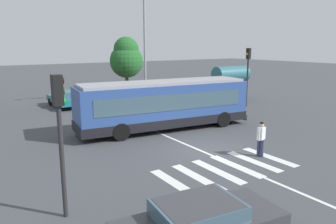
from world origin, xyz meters
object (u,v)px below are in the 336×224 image
at_px(twin_arm_street_lamp, 145,38).
at_px(background_tree_right, 126,58).
at_px(city_transit_bus, 165,105).
at_px(bus_stop_shelter, 231,75).
at_px(foreground_sedan, 200,223).
at_px(traffic_light_far_corner, 248,68).
at_px(parked_car_red, 121,94).
at_px(pedestrian_crossing_street, 261,137).
at_px(parked_car_teal, 64,98).
at_px(parked_car_silver, 147,92).
at_px(parked_car_charcoal, 94,96).
at_px(traffic_light_near_corner, 60,124).

bearing_deg(twin_arm_street_lamp, background_tree_right, 80.70).
height_order(city_transit_bus, twin_arm_street_lamp, twin_arm_street_lamp).
xyz_separation_m(bus_stop_shelter, background_tree_right, (-7.39, 7.51, 1.53)).
bearing_deg(foreground_sedan, city_transit_bus, 61.51).
bearing_deg(traffic_light_far_corner, parked_car_red, 135.37).
height_order(pedestrian_crossing_street, bus_stop_shelter, bus_stop_shelter).
relative_size(parked_car_teal, twin_arm_street_lamp, 0.47).
bearing_deg(parked_car_silver, parked_car_red, 179.10).
height_order(city_transit_bus, parked_car_silver, city_transit_bus).
xyz_separation_m(traffic_light_far_corner, background_tree_right, (-6.03, 10.90, 0.62)).
height_order(parked_car_red, parked_car_silver, same).
height_order(city_transit_bus, parked_car_charcoal, city_transit_bus).
relative_size(city_transit_bus, foreground_sedan, 2.42).
xyz_separation_m(parked_car_charcoal, parked_car_silver, (5.28, -0.42, 0.00)).
distance_m(parked_car_red, traffic_light_far_corner, 11.61).
distance_m(traffic_light_far_corner, twin_arm_street_lamp, 9.14).
height_order(parked_car_red, traffic_light_far_corner, traffic_light_far_corner).
distance_m(city_transit_bus, parked_car_silver, 11.57).
xyz_separation_m(parked_car_red, traffic_light_far_corner, (8.06, -7.96, 2.56)).
height_order(parked_car_charcoal, traffic_light_near_corner, traffic_light_near_corner).
height_order(pedestrian_crossing_street, parked_car_charcoal, pedestrian_crossing_street).
xyz_separation_m(city_transit_bus, traffic_light_near_corner, (-8.36, -7.30, 1.40)).
relative_size(parked_car_teal, traffic_light_near_corner, 1.03).
height_order(parked_car_teal, traffic_light_near_corner, traffic_light_near_corner).
bearing_deg(parked_car_teal, parked_car_charcoal, -1.63).
relative_size(parked_car_red, twin_arm_street_lamp, 0.47).
bearing_deg(foreground_sedan, pedestrian_crossing_street, 30.20).
xyz_separation_m(city_transit_bus, pedestrian_crossing_street, (1.06, -6.84, -0.62)).
xyz_separation_m(pedestrian_crossing_street, parked_car_charcoal, (-1.58, 17.77, -0.20)).
bearing_deg(background_tree_right, city_transit_bus, -106.65).
relative_size(parked_car_charcoal, traffic_light_near_corner, 1.05).
relative_size(parked_car_teal, background_tree_right, 0.75).
bearing_deg(parked_car_silver, foreground_sedan, -116.49).
relative_size(foreground_sedan, twin_arm_street_lamp, 0.49).
distance_m(parked_car_red, twin_arm_street_lamp, 5.78).
height_order(pedestrian_crossing_street, traffic_light_near_corner, traffic_light_near_corner).
height_order(parked_car_red, background_tree_right, background_tree_right).
bearing_deg(twin_arm_street_lamp, parked_car_red, 114.20).
bearing_deg(background_tree_right, parked_car_teal, -160.88).
relative_size(foreground_sedan, parked_car_silver, 1.04).
distance_m(parked_car_teal, parked_car_red, 5.16).
bearing_deg(twin_arm_street_lamp, pedestrian_crossing_street, -97.96).
bearing_deg(bus_stop_shelter, twin_arm_street_lamp, 166.22).
relative_size(pedestrian_crossing_street, parked_car_red, 0.38).
xyz_separation_m(parked_car_charcoal, parked_car_red, (2.52, -0.38, 0.00)).
xyz_separation_m(traffic_light_far_corner, bus_stop_shelter, (1.37, 3.39, -0.91)).
relative_size(bus_stop_shelter, background_tree_right, 0.63).
bearing_deg(parked_car_red, parked_car_teal, 174.96).
xyz_separation_m(pedestrian_crossing_street, traffic_light_far_corner, (9.00, 9.44, 2.36)).
xyz_separation_m(city_transit_bus, background_tree_right, (4.04, 13.50, 2.36)).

